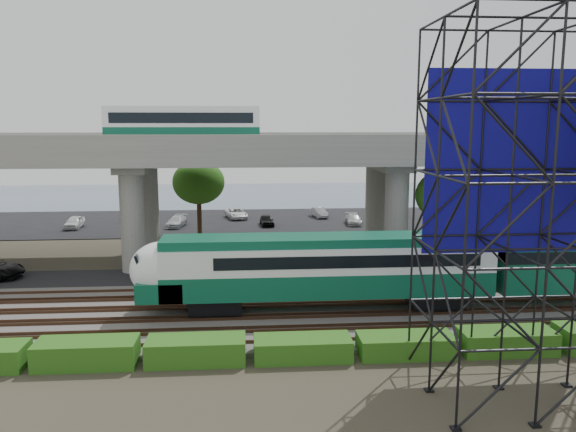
{
  "coord_description": "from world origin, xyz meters",
  "views": [
    {
      "loc": [
        -1.64,
        -29.4,
        10.99
      ],
      "look_at": [
        1.11,
        6.0,
        5.19
      ],
      "focal_mm": 35.0,
      "sensor_mm": 36.0,
      "label": 1
    }
  ],
  "objects": [
    {
      "name": "rail_tracks",
      "position": [
        0.0,
        2.0,
        0.28
      ],
      "size": [
        90.0,
        9.52,
        0.16
      ],
      "color": "#472D1E",
      "rests_on": "ballast_bed"
    },
    {
      "name": "trees",
      "position": [
        -4.67,
        16.17,
        5.57
      ],
      "size": [
        40.94,
        16.94,
        7.69
      ],
      "color": "#382314",
      "rests_on": "ground"
    },
    {
      "name": "hedge_strip",
      "position": [
        1.01,
        -4.3,
        0.56
      ],
      "size": [
        34.6,
        1.8,
        1.2
      ],
      "color": "#295914",
      "rests_on": "ground"
    },
    {
      "name": "parked_cars",
      "position": [
        -1.37,
        33.55,
        0.66
      ],
      "size": [
        38.13,
        9.42,
        1.28
      ],
      "color": "silver",
      "rests_on": "parking_lot"
    },
    {
      "name": "parking_lot",
      "position": [
        0.0,
        34.0,
        0.04
      ],
      "size": [
        90.0,
        18.0,
        0.08
      ],
      "primitive_type": "cube",
      "color": "black",
      "rests_on": "ground"
    },
    {
      "name": "ground",
      "position": [
        0.0,
        0.0,
        0.0
      ],
      "size": [
        140.0,
        140.0,
        0.0
      ],
      "primitive_type": "plane",
      "color": "#474233",
      "rests_on": "ground"
    },
    {
      "name": "overpass",
      "position": [
        -0.47,
        16.0,
        8.21
      ],
      "size": [
        80.0,
        12.0,
        12.4
      ],
      "color": "#9E9B93",
      "rests_on": "ground"
    },
    {
      "name": "commuter_train",
      "position": [
        5.21,
        2.0,
        2.88
      ],
      "size": [
        29.3,
        3.06,
        4.3
      ],
      "color": "black",
      "rests_on": "rail_tracks"
    },
    {
      "name": "ballast_bed",
      "position": [
        0.0,
        2.0,
        0.1
      ],
      "size": [
        90.0,
        12.0,
        0.2
      ],
      "primitive_type": "cube",
      "color": "slate",
      "rests_on": "ground"
    },
    {
      "name": "service_road",
      "position": [
        0.0,
        10.5,
        0.04
      ],
      "size": [
        90.0,
        5.0,
        0.08
      ],
      "primitive_type": "cube",
      "color": "black",
      "rests_on": "ground"
    },
    {
      "name": "harbor_water",
      "position": [
        0.0,
        56.0,
        0.01
      ],
      "size": [
        140.0,
        40.0,
        0.03
      ],
      "primitive_type": "cube",
      "color": "#3E5467",
      "rests_on": "ground"
    },
    {
      "name": "scaffold_tower",
      "position": [
        10.44,
        -7.98,
        7.47
      ],
      "size": [
        9.36,
        6.36,
        15.0
      ],
      "color": "black",
      "rests_on": "ground"
    }
  ]
}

